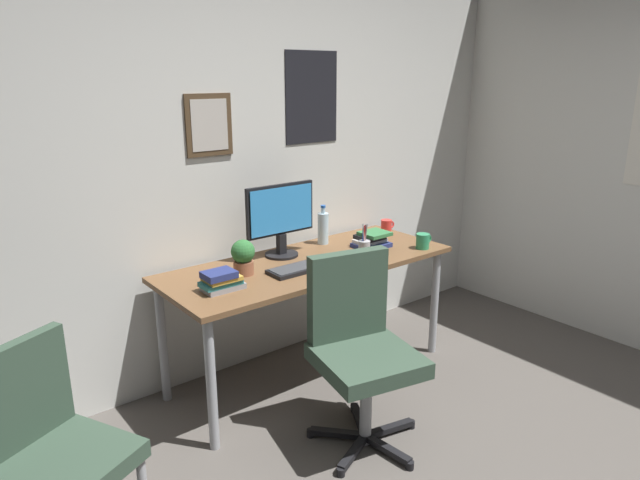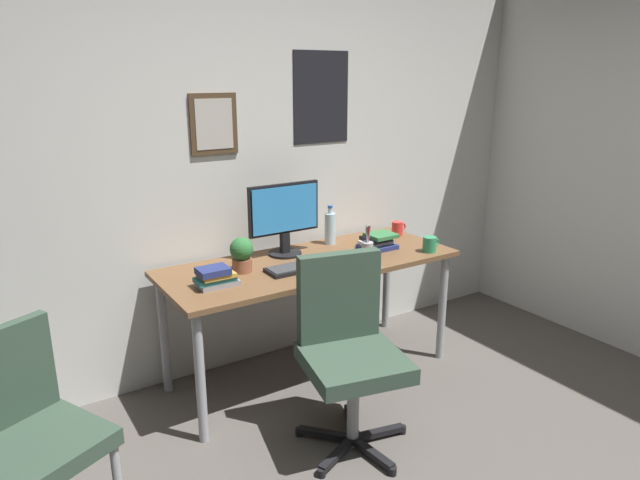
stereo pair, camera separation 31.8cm
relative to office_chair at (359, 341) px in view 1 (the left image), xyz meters
The scene contains 14 objects.
wall_back 1.31m from the office_chair, 90.13° to the left, with size 4.40×0.10×2.60m.
desk 0.68m from the office_chair, 73.81° to the left, with size 1.75×0.68×0.74m.
office_chair is the anchor object (origin of this frame).
side_chair 1.40m from the office_chair, behind, with size 0.56×0.56×0.88m.
monitor 0.94m from the office_chair, 82.05° to the left, with size 0.46×0.20×0.43m.
keyboard 0.59m from the office_chair, 82.13° to the left, with size 0.43×0.15×0.03m.
computer_mouse 0.71m from the office_chair, 55.97° to the left, with size 0.06×0.11×0.04m.
water_bottle 1.03m from the office_chair, 61.46° to the left, with size 0.07×0.07×0.25m.
coffee_mug_near 1.01m from the office_chair, 23.72° to the left, with size 0.12×0.08×0.09m.
coffee_mug_far 1.27m from the office_chair, 39.10° to the left, with size 0.11×0.07×0.09m.
potted_plant 0.79m from the office_chair, 108.91° to the left, with size 0.13×0.13×0.19m.
pen_cup 0.76m from the office_chair, 45.50° to the left, with size 0.07×0.07×0.20m.
book_stack_left 0.75m from the office_chair, 129.27° to the left, with size 0.22×0.14×0.11m.
book_stack_right 0.94m from the office_chair, 42.93° to the left, with size 0.21×0.18×0.10m.
Camera 1 is at (-1.72, -0.75, 1.79)m, focal length 31.71 mm.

